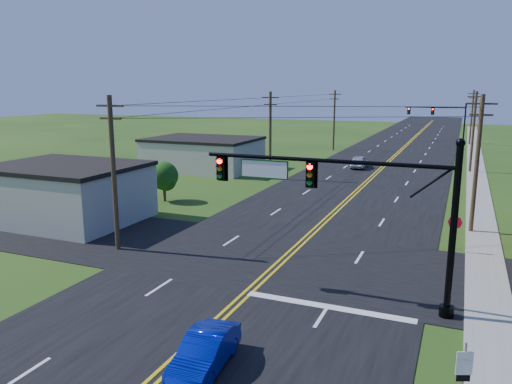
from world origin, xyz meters
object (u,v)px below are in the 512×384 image
at_px(signal_mast_main, 344,197).
at_px(signal_mast_far, 438,116).
at_px(stop_sign, 455,226).
at_px(route_sign, 464,369).
at_px(blue_car, 205,353).

distance_m(signal_mast_main, signal_mast_far, 72.00).
relative_size(signal_mast_main, stop_sign, 5.07).
xyz_separation_m(signal_mast_far, route_sign, (5.01, -78.05, -3.37)).
bearing_deg(signal_mast_main, stop_sign, 63.45).
relative_size(route_sign, stop_sign, 0.90).
bearing_deg(route_sign, signal_mast_main, 107.91).
height_order(signal_mast_main, stop_sign, signal_mast_main).
bearing_deg(blue_car, signal_mast_main, 62.59).
bearing_deg(blue_car, stop_sign, 59.85).
relative_size(signal_mast_main, route_sign, 5.61).
bearing_deg(signal_mast_far, route_sign, -86.32).
distance_m(signal_mast_main, route_sign, 8.69).
xyz_separation_m(signal_mast_main, route_sign, (5.11, -6.05, -3.58)).
distance_m(blue_car, stop_sign, 17.99).
relative_size(signal_mast_main, blue_car, 2.94).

